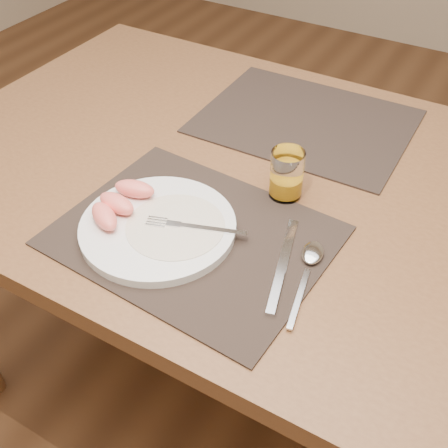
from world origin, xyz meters
TOP-DOWN VIEW (x-y plane):
  - ground at (0.00, 0.00)m, footprint 5.00×5.00m
  - table at (0.00, 0.00)m, footprint 1.40×0.90m
  - placemat_near at (-0.01, -0.22)m, footprint 0.47×0.38m
  - placemat_far at (0.00, 0.22)m, footprint 0.45×0.36m
  - plate at (-0.07, -0.24)m, footprint 0.27×0.27m
  - plate_dressing at (-0.04, -0.23)m, footprint 0.17×0.17m
  - fork at (-0.02, -0.22)m, footprint 0.17×0.07m
  - knife at (0.16, -0.23)m, footprint 0.07×0.22m
  - spoon at (0.19, -0.18)m, footprint 0.06×0.19m
  - juice_glass at (0.07, -0.04)m, footprint 0.06×0.06m
  - grapefruit_wedges at (-0.15, -0.24)m, footprint 0.09×0.15m

SIDE VIEW (x-z plane):
  - ground at x=0.00m, z-range 0.00..0.00m
  - table at x=0.00m, z-range 0.29..1.04m
  - placemat_near at x=-0.01m, z-range 0.75..0.75m
  - placemat_far at x=0.00m, z-range 0.75..0.75m
  - knife at x=0.16m, z-range 0.75..0.76m
  - spoon at x=0.19m, z-range 0.75..0.77m
  - plate at x=-0.07m, z-range 0.75..0.77m
  - plate_dressing at x=-0.04m, z-range 0.77..0.77m
  - fork at x=-0.02m, z-range 0.77..0.77m
  - grapefruit_wedges at x=-0.15m, z-range 0.77..0.80m
  - juice_glass at x=0.07m, z-range 0.75..0.84m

